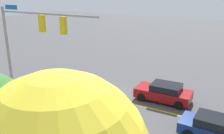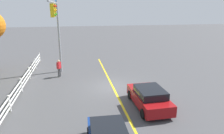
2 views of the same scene
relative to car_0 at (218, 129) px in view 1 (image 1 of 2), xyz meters
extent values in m
plane|color=#444447|center=(8.31, -1.73, -0.68)|extent=(120.00, 120.00, 0.00)
cube|color=gold|center=(4.31, -1.73, -0.67)|extent=(28.00, 0.16, 0.01)
cylinder|color=gray|center=(13.70, 2.80, 2.93)|extent=(0.20, 0.20, 7.21)
cylinder|color=gray|center=(9.93, 2.80, 6.23)|extent=(7.55, 0.12, 0.12)
cube|color=#0C59B2|center=(12.80, 2.82, 6.51)|extent=(1.10, 0.03, 0.28)
cube|color=gold|center=(10.21, 2.80, 5.63)|extent=(0.32, 0.28, 1.00)
sphere|color=red|center=(10.21, 2.65, 5.95)|extent=(0.17, 0.17, 0.17)
sphere|color=orange|center=(10.21, 2.65, 5.63)|extent=(0.17, 0.17, 0.17)
sphere|color=#148C19|center=(10.21, 2.65, 5.31)|extent=(0.17, 0.17, 0.17)
cube|color=gold|center=(8.55, 2.80, 5.63)|extent=(0.32, 0.28, 1.00)
sphere|color=red|center=(8.55, 2.65, 5.95)|extent=(0.17, 0.17, 0.17)
sphere|color=orange|center=(8.55, 2.65, 5.63)|extent=(0.17, 0.17, 0.17)
sphere|color=#148C19|center=(8.55, 2.65, 5.31)|extent=(0.17, 0.17, 0.17)
cube|color=navy|center=(-0.05, 0.00, -0.12)|extent=(4.35, 1.89, 0.67)
cube|color=black|center=(0.16, 0.00, 0.45)|extent=(2.22, 1.65, 0.48)
cylinder|color=black|center=(1.39, -0.86, -0.36)|extent=(0.65, 0.24, 0.64)
cylinder|color=black|center=(1.44, 0.78, -0.36)|extent=(0.65, 0.24, 0.64)
cube|color=maroon|center=(4.36, -3.45, -0.11)|extent=(4.26, 1.96, 0.70)
cube|color=black|center=(4.15, -3.46, 0.48)|extent=(2.22, 1.73, 0.48)
cylinder|color=black|center=(5.78, -2.55, -0.36)|extent=(0.64, 0.23, 0.64)
cylinder|color=black|center=(5.81, -4.30, -0.36)|extent=(0.64, 0.23, 0.64)
cylinder|color=black|center=(2.90, -2.61, -0.36)|extent=(0.64, 0.23, 0.64)
cylinder|color=black|center=(2.94, -4.36, -0.36)|extent=(0.64, 0.23, 0.64)
cylinder|color=#3F3F42|center=(11.83, 2.95, -0.25)|extent=(0.16, 0.16, 0.85)
cylinder|color=#3F3F42|center=(12.00, 2.84, -0.25)|extent=(0.16, 0.16, 0.85)
cube|color=red|center=(11.92, 2.89, 0.48)|extent=(0.48, 0.43, 0.62)
sphere|color=tan|center=(11.92, 2.89, 0.90)|extent=(0.22, 0.22, 0.22)
camera|label=1|loc=(-0.74, 13.51, 7.62)|focal=38.95mm
camera|label=2|loc=(-7.78, 1.30, 5.85)|focal=33.06mm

